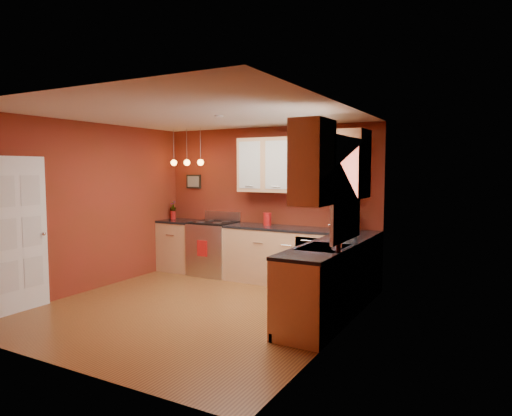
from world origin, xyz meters
The scene contains 27 objects.
floor centered at (0.00, 0.00, 0.00)m, with size 4.20×4.20×0.00m, color #925C2A.
ceiling centered at (0.00, 0.00, 2.60)m, with size 4.00×4.20×0.02m, color beige.
wall_back centered at (0.00, 2.10, 1.30)m, with size 4.00×0.02×2.60m, color maroon.
wall_front centered at (0.00, -2.10, 1.30)m, with size 4.00×0.02×2.60m, color maroon.
wall_left centered at (-2.00, 0.00, 1.30)m, with size 0.02×4.20×2.60m, color maroon.
wall_right centered at (2.00, 0.00, 1.30)m, with size 0.02×4.20×2.60m, color maroon.
base_cabinets_back_left centered at (-1.65, 1.80, 0.45)m, with size 0.70×0.60×0.90m, color tan.
base_cabinets_back_right centered at (0.73, 1.80, 0.45)m, with size 2.54×0.60×0.90m, color tan.
base_cabinets_right centered at (1.70, 0.45, 0.45)m, with size 0.60×2.10×0.90m, color tan.
counter_back_left centered at (-1.65, 1.80, 0.92)m, with size 0.70×0.62×0.04m, color black.
counter_back_right centered at (0.73, 1.80, 0.92)m, with size 2.54×0.62×0.04m, color black.
counter_right centered at (1.70, 0.45, 0.92)m, with size 0.62×2.10×0.04m, color black.
gas_range centered at (-0.92, 1.80, 0.48)m, with size 0.76×0.64×1.11m.
dishwasher_front centered at (1.10, 1.51, 0.45)m, with size 0.60×0.02×0.80m, color #BABBBF.
sink centered at (1.70, 0.30, 0.92)m, with size 0.50×0.70×0.33m.
window centered at (1.97, 0.30, 1.69)m, with size 0.06×1.02×1.22m.
door_left_wall centered at (-1.97, -1.20, 1.03)m, with size 0.12×0.82×2.05m.
upper_cabinets_back centered at (0.60, 1.93, 1.95)m, with size 2.00×0.35×0.90m, color tan.
upper_cabinets_right centered at (1.82, 0.32, 1.95)m, with size 0.35×1.95×0.90m, color tan.
wall_picture centered at (-1.55, 2.08, 1.65)m, with size 0.32×0.03×0.26m, color black.
pendant_lights centered at (-1.45, 1.75, 2.01)m, with size 0.71×0.11×0.66m.
red_canister centered at (0.13, 1.87, 1.05)m, with size 0.14×0.14×0.21m.
red_vase centered at (-1.89, 1.87, 1.02)m, with size 0.10×0.10×0.15m, color #B41413.
flowers centered at (-1.89, 1.87, 1.18)m, with size 0.12×0.12×0.21m, color #B41413.
coffee_maker centered at (1.52, 1.94, 1.07)m, with size 0.21×0.20×0.29m.
soap_pump centered at (1.95, 0.04, 1.02)m, with size 0.07×0.08×0.17m, color white.
dish_towel centered at (-0.94, 1.47, 0.52)m, with size 0.20×0.01×0.28m, color #B41413.
Camera 1 is at (3.62, -4.88, 1.88)m, focal length 32.00 mm.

